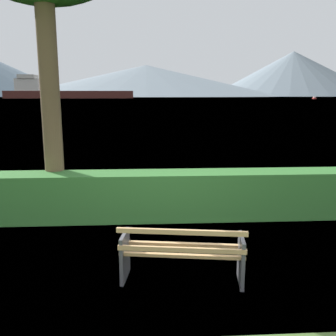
# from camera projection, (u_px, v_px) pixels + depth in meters

# --- Properties ---
(ground_plane) EXTENTS (1400.00, 1400.00, 0.00)m
(ground_plane) POSITION_uv_depth(u_px,v_px,m) (182.00, 279.00, 5.23)
(ground_plane) COLOR #4C6B33
(water_surface) EXTENTS (620.00, 620.00, 0.00)m
(water_surface) POSITION_uv_depth(u_px,v_px,m) (147.00, 98.00, 307.40)
(water_surface) COLOR #7A99A8
(water_surface) RESTS_ON ground_plane
(park_bench) EXTENTS (1.77, 0.81, 0.87)m
(park_bench) POSITION_uv_depth(u_px,v_px,m) (182.00, 253.00, 5.08)
(park_bench) COLOR tan
(park_bench) RESTS_ON ground_plane
(hedge_row) EXTENTS (8.60, 0.75, 0.99)m
(hedge_row) POSITION_uv_depth(u_px,v_px,m) (170.00, 195.00, 7.75)
(hedge_row) COLOR #387A33
(hedge_row) RESTS_ON ground_plane
(cargo_ship_large) EXTENTS (87.91, 16.71, 15.90)m
(cargo_ship_large) POSITION_uv_depth(u_px,v_px,m) (60.00, 92.00, 255.24)
(cargo_ship_large) COLOR #471E19
(cargo_ship_large) RESTS_ON water_surface
(fishing_boat_near) EXTENTS (2.50, 4.60, 1.40)m
(fishing_boat_near) POSITION_uv_depth(u_px,v_px,m) (314.00, 98.00, 222.50)
(fishing_boat_near) COLOR #B2332D
(fishing_boat_near) RESTS_ON water_surface
(distant_hills) EXTENTS (831.76, 403.51, 82.26)m
(distant_hills) POSITION_uv_depth(u_px,v_px,m) (95.00, 73.00, 555.01)
(distant_hills) COLOR slate
(distant_hills) RESTS_ON ground_plane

